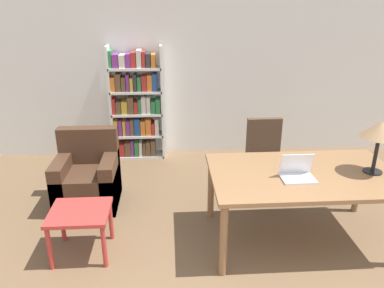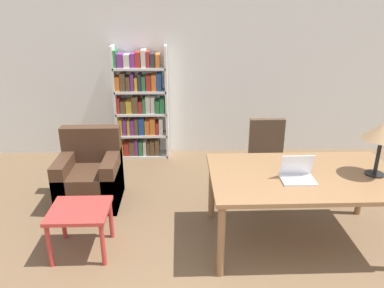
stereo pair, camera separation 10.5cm
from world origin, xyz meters
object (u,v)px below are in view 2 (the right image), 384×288
table_lamp (382,133)px  bookshelf (140,106)px  office_chair (267,164)px  desk (304,181)px  laptop (297,174)px  armchair (90,178)px  side_table_blue (80,216)px

table_lamp → bookshelf: bearing=136.4°
office_chair → desk: bearing=-83.7°
laptop → desk: bearing=43.7°
office_chair → bookshelf: bookshelf is taller
office_chair → armchair: bearing=-176.6°
desk → table_lamp: (0.67, -0.03, 0.50)m
laptop → table_lamp: 0.86m
laptop → side_table_blue: 2.09m
armchair → side_table_blue: bearing=-82.7°
office_chair → side_table_blue: bearing=-151.3°
armchair → office_chair: bearing=3.4°
laptop → armchair: laptop is taller
laptop → side_table_blue: laptop is taller
office_chair → armchair: (-2.17, -0.13, -0.09)m
office_chair → side_table_blue: (-2.05, -1.12, -0.00)m
laptop → bookshelf: size_ratio=0.18×
laptop → table_lamp: table_lamp is taller
table_lamp → side_table_blue: 2.93m
table_lamp → laptop: bearing=-174.2°
laptop → table_lamp: (0.78, 0.08, 0.37)m
desk → office_chair: office_chair is taller
desk → bookshelf: bearing=127.7°
laptop → office_chair: 1.20m
table_lamp → office_chair: size_ratio=0.54×
bookshelf → office_chair: bearing=-37.6°
side_table_blue → armchair: bearing=97.3°
desk → side_table_blue: bearing=-177.5°
side_table_blue → desk: bearing=2.5°
desk → side_table_blue: (-2.16, -0.10, -0.28)m
office_chair → side_table_blue: size_ratio=1.71×
desk → armchair: size_ratio=2.05×
table_lamp → armchair: size_ratio=0.58×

